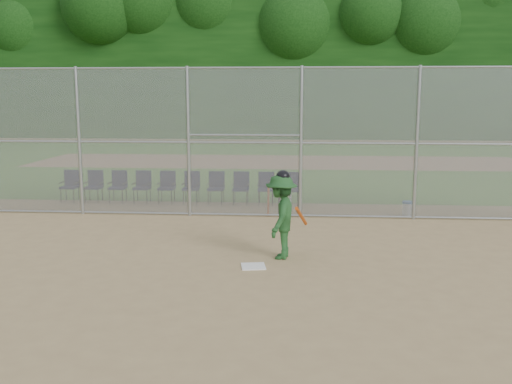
# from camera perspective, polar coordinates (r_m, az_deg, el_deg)

# --- Properties ---
(ground) EXTENTS (100.00, 100.00, 0.00)m
(ground) POSITION_cam_1_polar(r_m,az_deg,el_deg) (10.60, -1.02, -8.14)
(ground) COLOR tan
(ground) RESTS_ON ground
(grass_strip) EXTENTS (100.00, 100.00, 0.00)m
(grass_strip) POSITION_cam_1_polar(r_m,az_deg,el_deg) (28.25, 2.36, 3.05)
(grass_strip) COLOR #356A1F
(grass_strip) RESTS_ON ground
(dirt_patch_far) EXTENTS (24.00, 24.00, 0.00)m
(dirt_patch_far) POSITION_cam_1_polar(r_m,az_deg,el_deg) (28.25, 2.36, 3.06)
(dirt_patch_far) COLOR #A7805C
(dirt_patch_far) RESTS_ON ground
(backstop_fence) EXTENTS (16.09, 0.09, 4.00)m
(backstop_fence) POSITION_cam_1_polar(r_m,az_deg,el_deg) (15.13, 0.71, 5.20)
(backstop_fence) COLOR gray
(backstop_fence) RESTS_ON ground
(treeline) EXTENTS (81.00, 60.00, 11.00)m
(treeline) POSITION_cam_1_polar(r_m,az_deg,el_deg) (30.15, 2.57, 13.92)
(treeline) COLOR black
(treeline) RESTS_ON ground
(home_plate) EXTENTS (0.52, 0.52, 0.02)m
(home_plate) POSITION_cam_1_polar(r_m,az_deg,el_deg) (10.99, -0.27, -7.44)
(home_plate) COLOR white
(home_plate) RESTS_ON ground
(batter_at_plate) EXTENTS (0.93, 1.37, 1.79)m
(batter_at_plate) POSITION_cam_1_polar(r_m,az_deg,el_deg) (11.38, 2.53, -2.40)
(batter_at_plate) COLOR #1E4B21
(batter_at_plate) RESTS_ON ground
(water_cooler) EXTENTS (0.33, 0.33, 0.42)m
(water_cooler) POSITION_cam_1_polar(r_m,az_deg,el_deg) (15.95, 14.98, -1.64)
(water_cooler) COLOR white
(water_cooler) RESTS_ON ground
(spare_bats) EXTENTS (0.66, 0.27, 0.85)m
(spare_bats) POSITION_cam_1_polar(r_m,az_deg,el_deg) (15.48, 2.35, -0.85)
(spare_bats) COLOR #D84C14
(spare_bats) RESTS_ON ground
(chair_0) EXTENTS (0.54, 0.52, 0.96)m
(chair_0) POSITION_cam_1_polar(r_m,az_deg,el_deg) (18.43, -18.16, 0.55)
(chair_0) COLOR black
(chair_0) RESTS_ON ground
(chair_1) EXTENTS (0.54, 0.52, 0.96)m
(chair_1) POSITION_cam_1_polar(r_m,az_deg,el_deg) (18.16, -15.95, 0.52)
(chair_1) COLOR black
(chair_1) RESTS_ON ground
(chair_2) EXTENTS (0.54, 0.52, 0.96)m
(chair_2) POSITION_cam_1_polar(r_m,az_deg,el_deg) (17.91, -13.67, 0.50)
(chair_2) COLOR black
(chair_2) RESTS_ON ground
(chair_3) EXTENTS (0.54, 0.52, 0.96)m
(chair_3) POSITION_cam_1_polar(r_m,az_deg,el_deg) (17.69, -11.34, 0.48)
(chair_3) COLOR black
(chair_3) RESTS_ON ground
(chair_4) EXTENTS (0.54, 0.52, 0.96)m
(chair_4) POSITION_cam_1_polar(r_m,az_deg,el_deg) (17.50, -8.95, 0.45)
(chair_4) COLOR black
(chair_4) RESTS_ON ground
(chair_5) EXTENTS (0.54, 0.52, 0.96)m
(chair_5) POSITION_cam_1_polar(r_m,az_deg,el_deg) (17.35, -6.52, 0.42)
(chair_5) COLOR black
(chair_5) RESTS_ON ground
(chair_6) EXTENTS (0.54, 0.52, 0.96)m
(chair_6) POSITION_cam_1_polar(r_m,az_deg,el_deg) (17.22, -4.04, 0.39)
(chair_6) COLOR black
(chair_6) RESTS_ON ground
(chair_7) EXTENTS (0.54, 0.52, 0.96)m
(chair_7) POSITION_cam_1_polar(r_m,az_deg,el_deg) (17.13, -1.54, 0.36)
(chair_7) COLOR black
(chair_7) RESTS_ON ground
(chair_8) EXTENTS (0.54, 0.52, 0.96)m
(chair_8) POSITION_cam_1_polar(r_m,az_deg,el_deg) (17.07, 0.99, 0.33)
(chair_8) COLOR black
(chair_8) RESTS_ON ground
(chair_9) EXTENTS (0.54, 0.52, 0.96)m
(chair_9) POSITION_cam_1_polar(r_m,az_deg,el_deg) (17.04, 3.53, 0.30)
(chair_9) COLOR black
(chair_9) RESTS_ON ground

